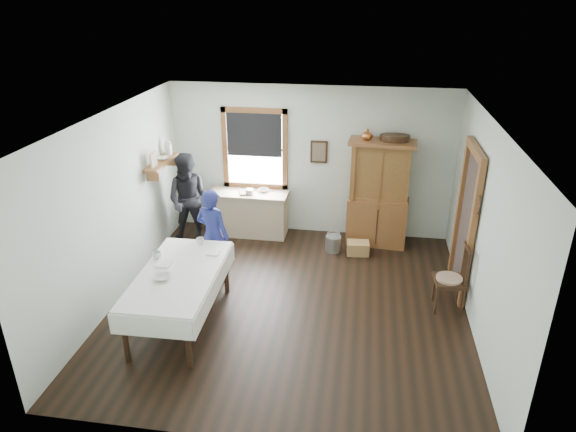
{
  "coord_description": "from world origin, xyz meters",
  "views": [
    {
      "loc": [
        0.92,
        -6.19,
        4.2
      ],
      "look_at": [
        -0.07,
        0.3,
        1.26
      ],
      "focal_mm": 32.0,
      "sensor_mm": 36.0,
      "label": 1
    }
  ],
  "objects": [
    {
      "name": "table_cup_a",
      "position": [
        -1.79,
        -0.34,
        0.84
      ],
      "size": [
        0.15,
        0.15,
        0.1
      ],
      "primitive_type": "imported",
      "rotation": [
        0.0,
        0.0,
        0.25
      ],
      "color": "silver",
      "rests_on": "dining_table"
    },
    {
      "name": "window",
      "position": [
        -1.0,
        2.46,
        1.63
      ],
      "size": [
        1.18,
        0.07,
        1.48
      ],
      "color": "white",
      "rests_on": "room"
    },
    {
      "name": "table_bowl",
      "position": [
        -1.52,
        -0.86,
        0.82
      ],
      "size": [
        0.28,
        0.28,
        0.06
      ],
      "primitive_type": "imported",
      "rotation": [
        0.0,
        0.0,
        0.23
      ],
      "color": "silver",
      "rests_on": "dining_table"
    },
    {
      "name": "china_hutch",
      "position": [
        1.23,
        2.16,
        0.94
      ],
      "size": [
        1.14,
        0.61,
        1.88
      ],
      "primitive_type": "cube",
      "rotation": [
        0.0,
        0.0,
        -0.08
      ],
      "color": "brown",
      "rests_on": "room"
    },
    {
      "name": "shelf_bowl",
      "position": [
        -2.37,
        1.55,
        1.6
      ],
      "size": [
        0.22,
        0.22,
        0.05
      ],
      "primitive_type": "imported",
      "color": "silver",
      "rests_on": "wall_shelf"
    },
    {
      "name": "table_cup_b",
      "position": [
        -1.33,
        0.15,
        0.84
      ],
      "size": [
        0.14,
        0.14,
        0.1
      ],
      "primitive_type": "imported",
      "rotation": [
        0.0,
        0.0,
        0.38
      ],
      "color": "silver",
      "rests_on": "dining_table"
    },
    {
      "name": "wall_shelf",
      "position": [
        -2.37,
        1.54,
        1.57
      ],
      "size": [
        0.24,
        1.0,
        0.44
      ],
      "color": "brown",
      "rests_on": "room"
    },
    {
      "name": "dining_table",
      "position": [
        -1.37,
        -0.67,
        0.39
      ],
      "size": [
        1.07,
        1.99,
        0.79
      ],
      "primitive_type": "cube",
      "rotation": [
        0.0,
        0.0,
        0.02
      ],
      "color": "white",
      "rests_on": "room"
    },
    {
      "name": "room",
      "position": [
        0.0,
        0.0,
        1.35
      ],
      "size": [
        5.01,
        5.01,
        2.7
      ],
      "color": "black",
      "rests_on": "ground"
    },
    {
      "name": "spindle_chair",
      "position": [
        2.22,
        0.23,
        0.5
      ],
      "size": [
        0.49,
        0.49,
        1.0
      ],
      "primitive_type": "cube",
      "rotation": [
        0.0,
        0.0,
        0.07
      ],
      "color": "#352312",
      "rests_on": "room"
    },
    {
      "name": "counter_bowl",
      "position": [
        -0.82,
        2.27,
        0.84
      ],
      "size": [
        0.22,
        0.22,
        0.06
      ],
      "primitive_type": "imported",
      "rotation": [
        0.0,
        0.0,
        0.2
      ],
      "color": "silver",
      "rests_on": "work_counter"
    },
    {
      "name": "counter_book",
      "position": [
        -1.23,
        2.14,
        0.83
      ],
      "size": [
        0.25,
        0.29,
        0.02
      ],
      "primitive_type": "imported",
      "rotation": [
        0.0,
        0.0,
        0.32
      ],
      "color": "brown",
      "rests_on": "work_counter"
    },
    {
      "name": "figure_dark",
      "position": [
        -2.0,
        1.68,
        0.76
      ],
      "size": [
        0.76,
        0.61,
        1.53
      ],
      "primitive_type": "imported",
      "rotation": [
        0.0,
        0.0,
        0.04
      ],
      "color": "black",
      "rests_on": "room"
    },
    {
      "name": "work_counter",
      "position": [
        -1.08,
        2.19,
        0.41
      ],
      "size": [
        1.43,
        0.55,
        0.82
      ],
      "primitive_type": "cube",
      "rotation": [
        0.0,
        0.0,
        -0.01
      ],
      "color": "tan",
      "rests_on": "room"
    },
    {
      "name": "woman_blue",
      "position": [
        -1.26,
        0.53,
        0.7
      ],
      "size": [
        0.58,
        0.47,
        1.39
      ],
      "primitive_type": "imported",
      "rotation": [
        0.0,
        0.0,
        2.85
      ],
      "color": "navy",
      "rests_on": "room"
    },
    {
      "name": "framed_picture",
      "position": [
        0.15,
        2.46,
        1.55
      ],
      "size": [
        0.3,
        0.04,
        0.4
      ],
      "primitive_type": "cube",
      "color": "#352312",
      "rests_on": "room"
    },
    {
      "name": "wicker_basket",
      "position": [
        0.93,
        1.69,
        0.11
      ],
      "size": [
        0.39,
        0.29,
        0.22
      ],
      "primitive_type": "cube",
      "rotation": [
        0.0,
        0.0,
        0.09
      ],
      "color": "tan",
      "rests_on": "room"
    },
    {
      "name": "pail",
      "position": [
        0.5,
        1.73,
        0.14
      ],
      "size": [
        0.32,
        0.32,
        0.28
      ],
      "primitive_type": "cube",
      "rotation": [
        0.0,
        0.0,
        -0.26
      ],
      "color": "#9EA1A6",
      "rests_on": "room"
    },
    {
      "name": "rug_beater",
      "position": [
        2.45,
        0.3,
        1.72
      ],
      "size": [
        0.01,
        0.27,
        0.27
      ],
      "primitive_type": "torus",
      "rotation": [
        0.0,
        1.57,
        0.0
      ],
      "color": "black",
      "rests_on": "room"
    },
    {
      "name": "doorway",
      "position": [
        2.46,
        0.85,
        1.16
      ],
      "size": [
        0.09,
        1.14,
        2.22
      ],
      "color": "#40332D",
      "rests_on": "room"
    }
  ]
}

